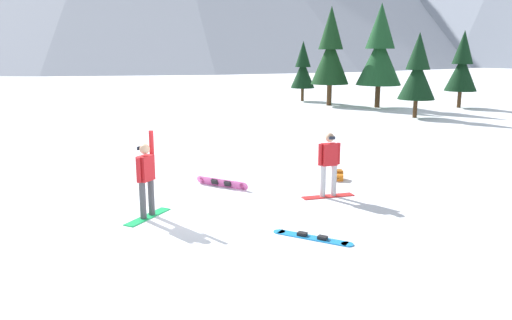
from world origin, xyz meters
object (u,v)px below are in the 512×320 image
loose_snowboard_near_left (312,237)px  pine_tree_leaning (418,72)px  snowboarder_midground (329,163)px  pine_tree_young (331,52)px  loose_snowboard_near_right (222,183)px  backpack_orange (338,175)px  pine_tree_tall (303,68)px  pine_tree_slender (380,51)px  snowboarder_foreground (146,177)px  pine_tree_broad (462,66)px

loose_snowboard_near_left → pine_tree_leaning: size_ratio=0.38×
snowboarder_midground → pine_tree_young: bearing=100.3°
loose_snowboard_near_left → loose_snowboard_near_right: loose_snowboard_near_right is taller
backpack_orange → pine_tree_tall: bearing=105.9°
loose_snowboard_near_left → pine_tree_slender: pine_tree_slender is taller
loose_snowboard_near_left → backpack_orange: backpack_orange is taller
loose_snowboard_near_right → pine_tree_young: (-0.90, 22.09, 3.52)m
loose_snowboard_near_left → snowboarder_foreground: bearing=178.2°
snowboarder_midground → pine_tree_leaning: 17.51m
snowboarder_midground → pine_tree_young: (-4.01, 22.08, 2.72)m
pine_tree_young → pine_tree_leaning: bearing=-39.1°
snowboarder_foreground → pine_tree_broad: bearing=72.7°
snowboarder_midground → pine_tree_slender: size_ratio=0.26×
loose_snowboard_near_left → loose_snowboard_near_right: size_ratio=1.06×
pine_tree_tall → snowboarder_foreground: bearing=-84.4°
pine_tree_broad → pine_tree_slender: (-5.22, -1.59, 0.94)m
snowboarder_midground → pine_tree_slender: bearing=91.9°
snowboarder_midground → pine_tree_broad: (4.50, 23.47, 1.83)m
pine_tree_young → pine_tree_slender: size_ratio=0.99×
pine_tree_leaning → pine_tree_tall: size_ratio=1.08×
loose_snowboard_near_left → pine_tree_tall: 28.46m
pine_tree_tall → pine_tree_slender: bearing=-23.6°
pine_tree_broad → pine_tree_leaning: bearing=-113.6°
backpack_orange → pine_tree_young: 20.87m
loose_snowboard_near_left → pine_tree_tall: bearing=103.7°
pine_tree_slender → pine_tree_broad: bearing=16.9°
snowboarder_foreground → pine_tree_young: 25.27m
snowboarder_midground → pine_tree_slender: (-0.71, 21.88, 2.77)m
snowboarder_midground → pine_tree_young: pine_tree_young is taller
pine_tree_tall → pine_tree_leaning: bearing=-40.4°
loose_snowboard_near_left → pine_tree_leaning: bearing=85.6°
snowboarder_foreground → loose_snowboard_near_left: bearing=-1.8°
pine_tree_leaning → pine_tree_slender: (-2.54, 4.54, 1.09)m
backpack_orange → pine_tree_slender: size_ratio=0.08×
backpack_orange → pine_tree_leaning: bearing=83.1°
snowboarder_foreground → loose_snowboard_near_right: snowboarder_foreground is taller
loose_snowboard_near_right → pine_tree_leaning: pine_tree_leaning is taller
pine_tree_leaning → pine_tree_slender: pine_tree_slender is taller
snowboarder_midground → backpack_orange: (-0.04, 1.89, -0.79)m
snowboarder_midground → pine_tree_leaning: pine_tree_leaning is taller
backpack_orange → pine_tree_slender: (-0.67, 19.98, 3.57)m
snowboarder_midground → pine_tree_broad: size_ratio=0.35×
pine_tree_leaning → pine_tree_young: bearing=140.9°
backpack_orange → pine_tree_tall: 23.49m
loose_snowboard_near_left → pine_tree_young: size_ratio=0.27×
loose_snowboard_near_left → pine_tree_broad: bearing=80.9°
snowboarder_foreground → pine_tree_young: (-0.24, 25.13, 2.67)m
backpack_orange → pine_tree_tall: size_ratio=0.12×
snowboarder_foreground → snowboarder_midground: bearing=39.0°
backpack_orange → pine_tree_young: (-3.97, 20.19, 3.51)m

